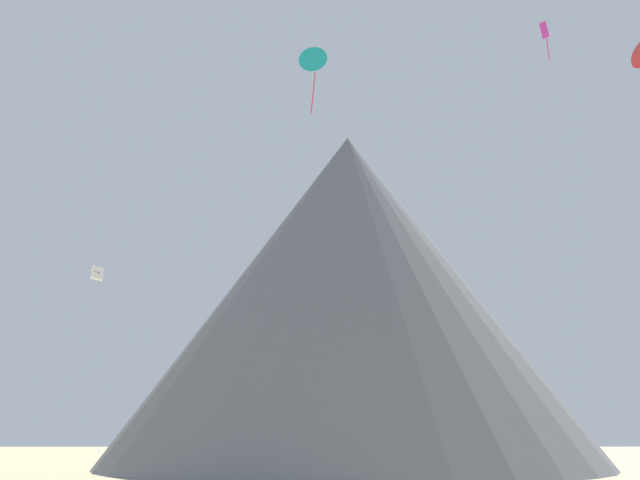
{
  "coord_description": "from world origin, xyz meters",
  "views": [
    {
      "loc": [
        -1.5,
        -26.8,
        4.63
      ],
      "look_at": [
        -1.01,
        45.39,
        23.98
      ],
      "focal_mm": 40.09,
      "sensor_mm": 36.0,
      "label": 1
    }
  ],
  "objects_px": {
    "kite_magenta_high": "(545,34)",
    "kite_white_mid": "(97,273)",
    "kite_rainbow_low": "(322,375)",
    "kite_cyan_mid": "(314,290)",
    "rock_massif": "(348,295)",
    "kite_teal_high": "(313,60)"
  },
  "relations": [
    {
      "from": "kite_magenta_high",
      "to": "kite_white_mid",
      "type": "xyz_separation_m",
      "value": [
        -46.31,
        29.36,
        -14.93
      ]
    },
    {
      "from": "kite_rainbow_low",
      "to": "kite_white_mid",
      "type": "bearing_deg",
      "value": 169.38
    },
    {
      "from": "kite_rainbow_low",
      "to": "kite_cyan_mid",
      "type": "xyz_separation_m",
      "value": [
        -0.97,
        6.88,
        10.64
      ]
    },
    {
      "from": "rock_massif",
      "to": "kite_rainbow_low",
      "type": "relative_size",
      "value": 48.37
    },
    {
      "from": "kite_teal_high",
      "to": "kite_rainbow_low",
      "type": "bearing_deg",
      "value": -83.29
    },
    {
      "from": "kite_teal_high",
      "to": "kite_white_mid",
      "type": "distance_m",
      "value": 44.52
    },
    {
      "from": "kite_teal_high",
      "to": "kite_magenta_high",
      "type": "bearing_deg",
      "value": -156.2
    },
    {
      "from": "kite_magenta_high",
      "to": "kite_teal_high",
      "type": "bearing_deg",
      "value": -79.62
    },
    {
      "from": "kite_teal_high",
      "to": "kite_white_mid",
      "type": "height_order",
      "value": "kite_teal_high"
    },
    {
      "from": "rock_massif",
      "to": "kite_rainbow_low",
      "type": "xyz_separation_m",
      "value": [
        -3.82,
        -19.28,
        -12.34
      ]
    },
    {
      "from": "kite_white_mid",
      "to": "kite_magenta_high",
      "type": "bearing_deg",
      "value": 42.95
    },
    {
      "from": "kite_cyan_mid",
      "to": "kite_white_mid",
      "type": "bearing_deg",
      "value": -69.54
    },
    {
      "from": "kite_teal_high",
      "to": "kite_cyan_mid",
      "type": "relative_size",
      "value": 1.88
    },
    {
      "from": "rock_massif",
      "to": "kite_magenta_high",
      "type": "relative_size",
      "value": 20.44
    },
    {
      "from": "kite_magenta_high",
      "to": "kite_white_mid",
      "type": "relative_size",
      "value": 2.15
    },
    {
      "from": "rock_massif",
      "to": "kite_cyan_mid",
      "type": "distance_m",
      "value": 13.4
    },
    {
      "from": "kite_rainbow_low",
      "to": "kite_white_mid",
      "type": "distance_m",
      "value": 30.51
    },
    {
      "from": "kite_teal_high",
      "to": "kite_white_mid",
      "type": "relative_size",
      "value": 3.13
    },
    {
      "from": "kite_rainbow_low",
      "to": "rock_massif",
      "type": "bearing_deg",
      "value": 80.73
    },
    {
      "from": "kite_rainbow_low",
      "to": "kite_white_mid",
      "type": "relative_size",
      "value": 0.91
    },
    {
      "from": "rock_massif",
      "to": "kite_magenta_high",
      "type": "bearing_deg",
      "value": -70.18
    },
    {
      "from": "kite_cyan_mid",
      "to": "kite_magenta_high",
      "type": "bearing_deg",
      "value": 52.35
    }
  ]
}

